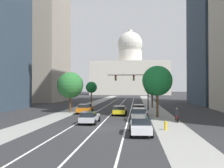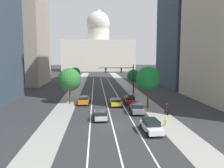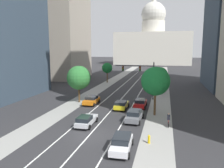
# 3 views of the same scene
# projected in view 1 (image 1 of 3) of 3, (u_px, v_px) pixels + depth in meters

# --- Properties ---
(ground_plane) EXTENTS (400.00, 400.00, 0.00)m
(ground_plane) POSITION_uv_depth(u_px,v_px,m) (122.00, 103.00, 64.44)
(ground_plane) COLOR #2B2B2D
(sidewalk_left) EXTENTS (3.56, 130.00, 0.01)m
(sidewalk_left) POSITION_uv_depth(u_px,v_px,m) (90.00, 104.00, 60.23)
(sidewalk_left) COLOR gray
(sidewalk_left) RESTS_ON ground
(sidewalk_right) EXTENTS (3.56, 130.00, 0.01)m
(sidewalk_right) POSITION_uv_depth(u_px,v_px,m) (151.00, 105.00, 58.70)
(sidewalk_right) COLOR gray
(sidewalk_right) RESTS_ON ground
(lane_stripe_left) EXTENTS (0.16, 90.00, 0.01)m
(lane_stripe_left) POSITION_uv_depth(u_px,v_px,m) (103.00, 108.00, 49.81)
(lane_stripe_left) COLOR white
(lane_stripe_left) RESTS_ON ground
(lane_stripe_center) EXTENTS (0.16, 90.00, 0.01)m
(lane_stripe_center) POSITION_uv_depth(u_px,v_px,m) (117.00, 108.00, 49.52)
(lane_stripe_center) COLOR white
(lane_stripe_center) RESTS_ON ground
(lane_stripe_right) EXTENTS (0.16, 90.00, 0.01)m
(lane_stripe_right) POSITION_uv_depth(u_px,v_px,m) (131.00, 108.00, 49.23)
(lane_stripe_right) COLOR white
(lane_stripe_right) RESTS_ON ground
(office_tower_far_left) EXTENTS (19.17, 19.22, 60.40)m
(office_tower_far_left) POSITION_uv_depth(u_px,v_px,m) (33.00, 3.00, 74.72)
(office_tower_far_left) COLOR #9E9384
(office_tower_far_left) RESTS_ON ground
(capitol_building) EXTENTS (46.07, 24.85, 39.83)m
(capitol_building) POSITION_uv_depth(u_px,v_px,m) (130.00, 73.00, 148.71)
(capitol_building) COLOR beige
(capitol_building) RESTS_ON ground
(car_yellow) EXTENTS (2.03, 4.22, 1.41)m
(car_yellow) POSITION_uv_depth(u_px,v_px,m) (120.00, 110.00, 36.50)
(car_yellow) COLOR yellow
(car_yellow) RESTS_ON ground
(car_red) EXTENTS (2.01, 4.44, 1.48)m
(car_red) POSITION_uv_depth(u_px,v_px,m) (139.00, 109.00, 37.97)
(car_red) COLOR red
(car_red) RESTS_ON ground
(car_white) EXTENTS (2.09, 4.50, 1.53)m
(car_white) POSITION_uv_depth(u_px,v_px,m) (140.00, 125.00, 21.46)
(car_white) COLOR silver
(car_white) RESTS_ON ground
(car_orange) EXTENTS (2.18, 4.36, 1.48)m
(car_orange) POSITION_uv_depth(u_px,v_px,m) (85.00, 108.00, 39.05)
(car_orange) COLOR orange
(car_orange) RESTS_ON ground
(car_gray) EXTENTS (2.20, 4.63, 1.54)m
(car_gray) POSITION_uv_depth(u_px,v_px,m) (139.00, 114.00, 30.62)
(car_gray) COLOR slate
(car_gray) RESTS_ON ground
(car_silver) EXTENTS (1.95, 4.53, 1.40)m
(car_silver) POSITION_uv_depth(u_px,v_px,m) (90.00, 117.00, 27.96)
(car_silver) COLOR #B2B5BA
(car_silver) RESTS_ON ground
(traffic_signal_mast) EXTENTS (7.55, 0.39, 7.23)m
(traffic_signal_mast) POSITION_uv_depth(u_px,v_px,m) (136.00, 83.00, 44.64)
(traffic_signal_mast) COLOR black
(traffic_signal_mast) RESTS_ON ground
(fire_hydrant) EXTENTS (0.26, 0.35, 0.91)m
(fire_hydrant) POSITION_uv_depth(u_px,v_px,m) (166.00, 125.00, 23.52)
(fire_hydrant) COLOR yellow
(fire_hydrant) RESTS_ON ground
(cyclist) EXTENTS (0.37, 1.70, 1.72)m
(cyclist) POSITION_uv_depth(u_px,v_px,m) (177.00, 115.00, 29.19)
(cyclist) COLOR black
(cyclist) RESTS_ON ground
(street_tree_far_right) EXTENTS (3.22, 3.22, 5.84)m
(street_tree_far_right) POSITION_uv_depth(u_px,v_px,m) (152.00, 87.00, 50.37)
(street_tree_far_right) COLOR #51381E
(street_tree_far_right) RESTS_ON ground
(street_tree_near_left) EXTENTS (4.35, 4.35, 6.74)m
(street_tree_near_left) POSITION_uv_depth(u_px,v_px,m) (70.00, 85.00, 40.30)
(street_tree_near_left) COLOR #51381E
(street_tree_near_left) RESTS_ON ground
(street_tree_near_right) EXTENTS (4.21, 4.21, 7.22)m
(street_tree_near_right) POSITION_uv_depth(u_px,v_px,m) (157.00, 81.00, 33.89)
(street_tree_near_right) COLOR #51381E
(street_tree_near_right) RESTS_ON ground
(street_tree_mid_left) EXTENTS (3.00, 3.00, 5.78)m
(street_tree_mid_left) POSITION_uv_depth(u_px,v_px,m) (91.00, 87.00, 64.98)
(street_tree_mid_left) COLOR #51381E
(street_tree_mid_left) RESTS_ON ground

